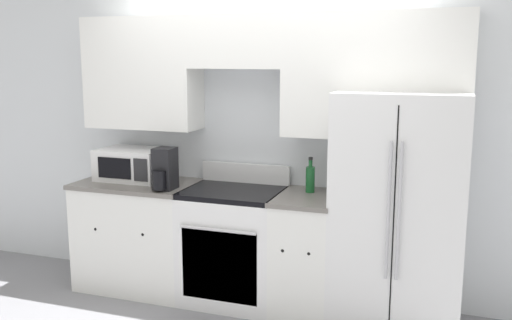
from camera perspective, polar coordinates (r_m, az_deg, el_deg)
ground_plane at (r=4.47m, az=-1.36°, el=-15.58°), size 12.00×12.00×0.00m
wall_back at (r=4.59m, az=1.27°, el=4.82°), size 8.00×0.39×2.60m
lower_cabinets_left at (r=5.00m, az=-11.60°, el=-7.29°), size 0.99×0.64×0.92m
lower_cabinets_right at (r=4.46m, az=5.02°, el=-9.30°), size 0.46×0.64×0.92m
oven_range at (r=4.63m, az=-2.24°, el=-8.46°), size 0.76×0.65×1.08m
refrigerator at (r=4.28m, az=14.07°, el=-4.86°), size 0.92×0.75×1.71m
microwave at (r=4.97m, az=-12.21°, el=-0.40°), size 0.56×0.42×0.26m
bottle at (r=4.42m, az=5.45°, el=-1.84°), size 0.07×0.07×0.28m
paper_towel_holder at (r=4.54m, az=-9.17°, el=-1.03°), size 0.16×0.23×0.33m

